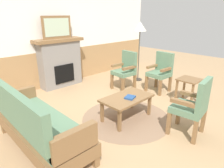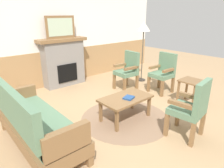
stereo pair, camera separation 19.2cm
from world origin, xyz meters
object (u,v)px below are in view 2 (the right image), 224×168
(framed_picture, at_px, (61,27))
(fireplace, at_px, (63,62))
(couch, at_px, (35,123))
(armchair_front_left, at_px, (192,107))
(armchair_by_window_left, at_px, (128,69))
(floor_lamp_by_chairs, at_px, (144,30))
(armchair_near_fireplace, at_px, (164,71))
(side_table, at_px, (191,85))
(coffee_table, at_px, (126,100))
(book_on_table, at_px, (129,98))

(framed_picture, bearing_deg, fireplace, -90.00)
(couch, height_order, armchair_front_left, same)
(armchair_by_window_left, distance_m, floor_lamp_by_chairs, 1.24)
(armchair_near_fireplace, distance_m, side_table, 0.86)
(armchair_front_left, bearing_deg, armchair_near_fireplace, 47.26)
(coffee_table, bearing_deg, floor_lamp_by_chairs, 33.61)
(floor_lamp_by_chairs, bearing_deg, armchair_front_left, -124.13)
(coffee_table, distance_m, side_table, 1.59)
(framed_picture, relative_size, armchair_near_fireplace, 0.82)
(armchair_by_window_left, relative_size, side_table, 1.78)
(couch, xyz_separation_m, armchair_front_left, (1.93, -1.36, 0.14))
(armchair_by_window_left, distance_m, side_table, 1.60)
(framed_picture, distance_m, book_on_table, 2.78)
(armchair_near_fireplace, relative_size, floor_lamp_by_chairs, 0.58)
(side_table, distance_m, floor_lamp_by_chairs, 2.09)
(couch, bearing_deg, side_table, -13.31)
(framed_picture, height_order, armchair_front_left, framed_picture)
(coffee_table, bearing_deg, couch, 170.19)
(couch, distance_m, coffee_table, 1.60)
(floor_lamp_by_chairs, bearing_deg, fireplace, 148.33)
(armchair_near_fireplace, distance_m, armchair_by_window_left, 0.89)
(coffee_table, bearing_deg, fireplace, 88.06)
(armchair_front_left, relative_size, floor_lamp_by_chairs, 0.58)
(armchair_by_window_left, bearing_deg, couch, -163.40)
(framed_picture, relative_size, armchair_front_left, 0.82)
(couch, xyz_separation_m, coffee_table, (1.58, -0.27, -0.01))
(side_table, bearing_deg, floor_lamp_by_chairs, 75.62)
(fireplace, xyz_separation_m, side_table, (1.43, -2.94, -0.22))
(side_table, relative_size, floor_lamp_by_chairs, 0.33)
(book_on_table, bearing_deg, framed_picture, 88.18)
(couch, distance_m, floor_lamp_by_chairs, 3.85)
(fireplace, xyz_separation_m, armchair_near_fireplace, (1.62, -2.10, -0.11))
(couch, bearing_deg, armchair_by_window_left, 16.60)
(framed_picture, relative_size, armchair_by_window_left, 0.82)
(armchair_front_left, bearing_deg, book_on_table, 108.65)
(armchair_near_fireplace, bearing_deg, armchair_front_left, -132.74)
(framed_picture, bearing_deg, armchair_front_left, -85.80)
(armchair_near_fireplace, height_order, armchair_by_window_left, same)
(armchair_near_fireplace, height_order, side_table, armchair_near_fireplace)
(book_on_table, distance_m, floor_lamp_by_chairs, 2.61)
(coffee_table, distance_m, armchair_near_fireplace, 1.75)
(book_on_table, bearing_deg, armchair_near_fireplace, 14.85)
(book_on_table, bearing_deg, fireplace, 88.18)
(armchair_front_left, height_order, side_table, armchair_front_left)
(coffee_table, xyz_separation_m, armchair_by_window_left, (1.17, 1.09, 0.15))
(framed_picture, xyz_separation_m, armchair_by_window_left, (1.08, -1.38, -1.02))
(armchair_by_window_left, bearing_deg, coffee_table, -136.92)
(fireplace, distance_m, couch, 2.77)
(fireplace, distance_m, armchair_front_left, 3.58)
(side_table, bearing_deg, armchair_by_window_left, 102.74)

